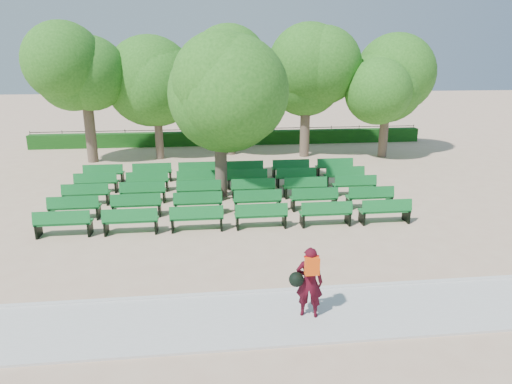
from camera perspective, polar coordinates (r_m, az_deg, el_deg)
The scene contains 9 objects.
ground at distance 17.46m, azimuth -0.15°, elevation -2.52°, with size 120.00×120.00×0.00m, color tan.
paving at distance 10.80m, azimuth 4.47°, elevation -15.24°, with size 30.00×2.20×0.06m, color silver.
curb at distance 11.77m, azimuth 3.39°, elevation -12.23°, with size 30.00×0.12×0.10m, color silver.
hedge at distance 30.90m, azimuth -3.11°, elevation 6.76°, with size 26.00×0.70×0.90m, color #154B14.
fence at distance 31.37m, azimuth -3.15°, elevation 6.07°, with size 26.00×0.10×1.02m, color black, non-canonical shape.
tree_line at distance 27.07m, azimuth -2.55°, elevation 4.39°, with size 21.80×6.80×7.04m, color #2F741F, non-canonical shape.
bench_array at distance 18.98m, azimuth -3.85°, elevation -0.68°, with size 1.81×0.58×1.14m.
tree_among at distance 18.69m, azimuth -4.61°, elevation 12.40°, with size 4.85×4.85×6.57m.
person at distance 10.39m, azimuth 6.57°, elevation -11.02°, with size 0.83×0.56×1.67m.
Camera 1 is at (-1.87, -16.39, 5.72)m, focal length 32.00 mm.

